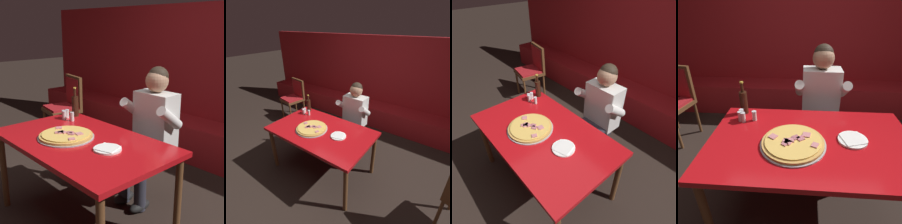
{
  "view_description": "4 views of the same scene",
  "coord_description": "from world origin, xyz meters",
  "views": [
    {
      "loc": [
        1.89,
        -1.39,
        1.63
      ],
      "look_at": [
        0.1,
        0.23,
        0.95
      ],
      "focal_mm": 50.0,
      "sensor_mm": 36.0,
      "label": 1
    },
    {
      "loc": [
        1.43,
        -1.59,
        2.13
      ],
      "look_at": [
        0.11,
        0.26,
        0.96
      ],
      "focal_mm": 28.0,
      "sensor_mm": 36.0,
      "label": 2
    },
    {
      "loc": [
        1.23,
        -0.8,
        2.08
      ],
      "look_at": [
        -0.03,
        0.3,
        0.83
      ],
      "focal_mm": 32.0,
      "sensor_mm": 36.0,
      "label": 3
    },
    {
      "loc": [
        -0.06,
        -1.17,
        1.61
      ],
      "look_at": [
        -0.17,
        0.27,
        0.82
      ],
      "focal_mm": 32.0,
      "sensor_mm": 36.0,
      "label": 4
    }
  ],
  "objects": [
    {
      "name": "plate_white_paper",
      "position": [
        0.3,
        0.01,
        0.76
      ],
      "size": [
        0.21,
        0.21,
        0.02
      ],
      "color": "white",
      "rests_on": "main_dining_table"
    },
    {
      "name": "shaker_black_pepper",
      "position": [
        -0.58,
        0.26,
        0.79
      ],
      "size": [
        0.04,
        0.04,
        0.09
      ],
      "color": "silver",
      "rests_on": "main_dining_table"
    },
    {
      "name": "beer_bottle",
      "position": [
        -0.58,
        0.36,
        0.86
      ],
      "size": [
        0.07,
        0.07,
        0.29
      ],
      "color": "black",
      "rests_on": "main_dining_table"
    },
    {
      "name": "pizza",
      "position": [
        -0.12,
        -0.06,
        0.76
      ],
      "size": [
        0.46,
        0.46,
        0.05
      ],
      "color": "#9E9EA3",
      "rests_on": "main_dining_table"
    },
    {
      "name": "diner_seated_blue_shirt",
      "position": [
        0.12,
        0.69,
        0.71
      ],
      "size": [
        0.53,
        0.53,
        1.27
      ],
      "color": "black",
      "rests_on": "ground_plane"
    },
    {
      "name": "main_dining_table",
      "position": [
        0.0,
        0.0,
        0.67
      ],
      "size": [
        1.48,
        0.89,
        0.75
      ],
      "color": "brown",
      "rests_on": "ground_plane"
    },
    {
      "name": "shaker_oregano",
      "position": [
        -0.58,
        0.22,
        0.79
      ],
      "size": [
        0.04,
        0.04,
        0.09
      ],
      "color": "silver",
      "rests_on": "main_dining_table"
    },
    {
      "name": "booth_wall_panel",
      "position": [
        0.0,
        2.18,
        0.95
      ],
      "size": [
        6.8,
        0.16,
        1.9
      ],
      "primitive_type": "cube",
      "color": "#A3191E",
      "rests_on": "ground_plane"
    },
    {
      "name": "ground_plane",
      "position": [
        0.0,
        0.0,
        0.0
      ],
      "size": [
        24.0,
        24.0,
        0.0
      ],
      "primitive_type": "plane",
      "color": "black"
    },
    {
      "name": "shaker_red_pepper_flakes",
      "position": [
        -0.46,
        0.24,
        0.79
      ],
      "size": [
        0.04,
        0.04,
        0.09
      ],
      "color": "silver",
      "rests_on": "main_dining_table"
    },
    {
      "name": "shaker_parmesan",
      "position": [
        -0.55,
        0.2,
        0.79
      ],
      "size": [
        0.04,
        0.04,
        0.09
      ],
      "color": "silver",
      "rests_on": "main_dining_table"
    },
    {
      "name": "booth_bench",
      "position": [
        0.0,
        1.86,
        0.23
      ],
      "size": [
        6.46,
        0.48,
        0.46
      ],
      "primitive_type": "cube",
      "color": "#A3191E",
      "rests_on": "ground_plane"
    }
  ]
}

